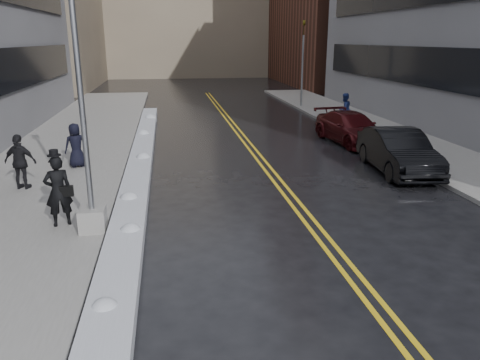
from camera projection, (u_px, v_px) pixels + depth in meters
name	position (u px, v px, depth m)	size (l,w,h in m)	color
ground	(231.00, 262.00, 10.68)	(160.00, 160.00, 0.00)	black
sidewalk_west	(60.00, 160.00, 19.28)	(5.50, 50.00, 0.15)	gray
sidewalk_east	(416.00, 147.00, 21.59)	(4.00, 50.00, 0.15)	gray
lane_line_left	(253.00, 155.00, 20.48)	(0.12, 50.00, 0.01)	gold
lane_line_right	(260.00, 155.00, 20.53)	(0.12, 50.00, 0.01)	gold
snow_ridge	(139.00, 168.00, 17.84)	(0.90, 30.00, 0.34)	silver
lamppost	(85.00, 140.00, 11.36)	(0.65, 0.65, 7.62)	gray
fire_hydrant	(397.00, 138.00, 21.30)	(0.26, 0.26, 0.73)	maroon
traffic_signal	(303.00, 60.00, 33.65)	(0.16, 0.20, 6.00)	gray
pedestrian_fedora	(58.00, 191.00, 12.14)	(0.69, 0.45, 1.88)	black
pedestrian_c	(76.00, 145.00, 17.82)	(0.83, 0.54, 1.69)	black
pedestrian_d	(20.00, 162.00, 15.16)	(1.06, 0.44, 1.81)	black
pedestrian_east	(344.00, 109.00, 26.54)	(0.88, 0.68, 1.81)	navy
car_black	(398.00, 151.00, 17.67)	(1.71, 4.91, 1.62)	black
car_maroon	(351.00, 128.00, 22.73)	(2.06, 5.06, 1.47)	#3E090D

